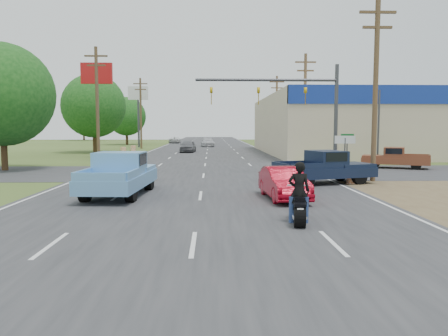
{
  "coord_description": "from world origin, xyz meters",
  "views": [
    {
      "loc": [
        0.46,
        -10.94,
        2.98
      ],
      "look_at": [
        1.01,
        7.26,
        1.3
      ],
      "focal_mm": 35.0,
      "sensor_mm": 36.0,
      "label": 1
    }
  ],
  "objects_px": {
    "red_convertible": "(284,183)",
    "motorcycle": "(299,208)",
    "rider": "(299,194)",
    "brown_pickup": "(394,158)",
    "distant_car_silver": "(208,142)",
    "navy_pickup": "(326,167)",
    "distant_car_white": "(175,140)",
    "distant_car_grey": "(188,146)",
    "blue_pickup": "(120,173)"
  },
  "relations": [
    {
      "from": "motorcycle",
      "to": "distant_car_silver",
      "type": "height_order",
      "value": "distant_car_silver"
    },
    {
      "from": "rider",
      "to": "navy_pickup",
      "type": "xyz_separation_m",
      "value": [
        3.42,
        9.6,
        -0.03
      ]
    },
    {
      "from": "motorcycle",
      "to": "distant_car_white",
      "type": "height_order",
      "value": "distant_car_white"
    },
    {
      "from": "distant_car_grey",
      "to": "blue_pickup",
      "type": "bearing_deg",
      "value": -88.58
    },
    {
      "from": "rider",
      "to": "distant_car_grey",
      "type": "relative_size",
      "value": 0.43
    },
    {
      "from": "motorcycle",
      "to": "navy_pickup",
      "type": "distance_m",
      "value": 10.26
    },
    {
      "from": "red_convertible",
      "to": "blue_pickup",
      "type": "relative_size",
      "value": 0.69
    },
    {
      "from": "rider",
      "to": "distant_car_silver",
      "type": "bearing_deg",
      "value": -78.39
    },
    {
      "from": "motorcycle",
      "to": "brown_pickup",
      "type": "relative_size",
      "value": 0.45
    },
    {
      "from": "navy_pickup",
      "to": "distant_car_grey",
      "type": "xyz_separation_m",
      "value": [
        -8.94,
        30.21,
        -0.16
      ]
    },
    {
      "from": "rider",
      "to": "blue_pickup",
      "type": "xyz_separation_m",
      "value": [
        -6.74,
        5.96,
        0.04
      ]
    },
    {
      "from": "distant_car_white",
      "to": "distant_car_silver",
      "type": "bearing_deg",
      "value": 113.05
    },
    {
      "from": "distant_car_grey",
      "to": "distant_car_silver",
      "type": "height_order",
      "value": "distant_car_grey"
    },
    {
      "from": "red_convertible",
      "to": "navy_pickup",
      "type": "height_order",
      "value": "navy_pickup"
    },
    {
      "from": "motorcycle",
      "to": "rider",
      "type": "height_order",
      "value": "rider"
    },
    {
      "from": "rider",
      "to": "brown_pickup",
      "type": "distance_m",
      "value": 21.18
    },
    {
      "from": "navy_pickup",
      "to": "distant_car_grey",
      "type": "bearing_deg",
      "value": 178.15
    },
    {
      "from": "navy_pickup",
      "to": "distant_car_white",
      "type": "bearing_deg",
      "value": 173.65
    },
    {
      "from": "brown_pickup",
      "to": "distant_car_white",
      "type": "distance_m",
      "value": 56.95
    },
    {
      "from": "navy_pickup",
      "to": "distant_car_white",
      "type": "distance_m",
      "value": 63.2
    },
    {
      "from": "motorcycle",
      "to": "rider",
      "type": "relative_size",
      "value": 1.21
    },
    {
      "from": "navy_pickup",
      "to": "brown_pickup",
      "type": "distance_m",
      "value": 11.33
    },
    {
      "from": "blue_pickup",
      "to": "distant_car_grey",
      "type": "bearing_deg",
      "value": 91.73
    },
    {
      "from": "brown_pickup",
      "to": "distant_car_white",
      "type": "height_order",
      "value": "brown_pickup"
    },
    {
      "from": "red_convertible",
      "to": "motorcycle",
      "type": "bearing_deg",
      "value": -98.32
    },
    {
      "from": "distant_car_grey",
      "to": "navy_pickup",
      "type": "bearing_deg",
      "value": -70.02
    },
    {
      "from": "motorcycle",
      "to": "distant_car_silver",
      "type": "xyz_separation_m",
      "value": [
        -3.22,
        55.95,
        0.21
      ]
    },
    {
      "from": "navy_pickup",
      "to": "motorcycle",
      "type": "bearing_deg",
      "value": -37.9
    },
    {
      "from": "rider",
      "to": "brown_pickup",
      "type": "relative_size",
      "value": 0.37
    },
    {
      "from": "rider",
      "to": "distant_car_grey",
      "type": "bearing_deg",
      "value": -73.81
    },
    {
      "from": "motorcycle",
      "to": "distant_car_grey",
      "type": "bearing_deg",
      "value": 106.16
    },
    {
      "from": "rider",
      "to": "distant_car_grey",
      "type": "height_order",
      "value": "rider"
    },
    {
      "from": "navy_pickup",
      "to": "distant_car_silver",
      "type": "relative_size",
      "value": 1.17
    },
    {
      "from": "motorcycle",
      "to": "navy_pickup",
      "type": "bearing_deg",
      "value": 78.73
    },
    {
      "from": "blue_pickup",
      "to": "distant_car_white",
      "type": "bearing_deg",
      "value": 96.4
    },
    {
      "from": "blue_pickup",
      "to": "brown_pickup",
      "type": "xyz_separation_m",
      "value": [
        17.47,
        12.3,
        -0.18
      ]
    },
    {
      "from": "blue_pickup",
      "to": "distant_car_silver",
      "type": "xyz_separation_m",
      "value": [
        3.51,
        49.93,
        -0.26
      ]
    },
    {
      "from": "navy_pickup",
      "to": "blue_pickup",
      "type": "bearing_deg",
      "value": -88.64
    },
    {
      "from": "motorcycle",
      "to": "brown_pickup",
      "type": "distance_m",
      "value": 21.23
    },
    {
      "from": "distant_car_white",
      "to": "motorcycle",
      "type": "bearing_deg",
      "value": 98.16
    },
    {
      "from": "distant_car_silver",
      "to": "distant_car_white",
      "type": "bearing_deg",
      "value": 108.8
    },
    {
      "from": "rider",
      "to": "brown_pickup",
      "type": "xyz_separation_m",
      "value": [
        10.73,
        18.26,
        -0.14
      ]
    },
    {
      "from": "motorcycle",
      "to": "navy_pickup",
      "type": "xyz_separation_m",
      "value": [
        3.43,
        9.66,
        0.39
      ]
    },
    {
      "from": "red_convertible",
      "to": "motorcycle",
      "type": "height_order",
      "value": "red_convertible"
    },
    {
      "from": "motorcycle",
      "to": "rider",
      "type": "bearing_deg",
      "value": 90.0
    },
    {
      "from": "red_convertible",
      "to": "brown_pickup",
      "type": "bearing_deg",
      "value": 48.13
    },
    {
      "from": "distant_car_grey",
      "to": "distant_car_silver",
      "type": "distance_m",
      "value": 16.24
    },
    {
      "from": "distant_car_grey",
      "to": "red_convertible",
      "type": "bearing_deg",
      "value": -77.12
    },
    {
      "from": "rider",
      "to": "navy_pickup",
      "type": "bearing_deg",
      "value": -101.34
    },
    {
      "from": "motorcycle",
      "to": "distant_car_grey",
      "type": "distance_m",
      "value": 40.25
    }
  ]
}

